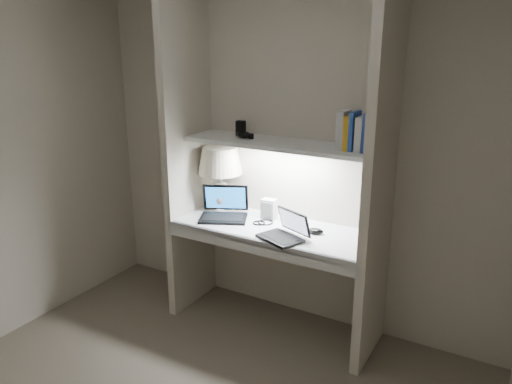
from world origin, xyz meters
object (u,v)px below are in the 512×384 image
Objects in this scene: table_lamp at (220,168)px; laptop_main at (224,210)px; laptop_netbook at (285,232)px; book_row at (357,132)px; speaker at (269,209)px.

table_lamp reaches higher than laptop_main.
table_lamp is 0.33m from laptop_main.
laptop_netbook is 0.80m from book_row.
book_row is at bearing -6.13° from speaker.
laptop_main is 1.76× the size of book_row.
table_lamp is at bearing 178.35° from book_row.
laptop_main is 0.33m from speaker.
table_lamp is at bearing -178.96° from laptop_netbook.
speaker is (0.42, 0.01, -0.26)m from table_lamp.
table_lamp is at bearing 179.14° from speaker.
laptop_netbook is 1.46× the size of book_row.
speaker is 0.91m from book_row.
laptop_main reaches higher than laptop_netbook.
laptop_main is at bearing -174.12° from book_row.
table_lamp reaches higher than speaker.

